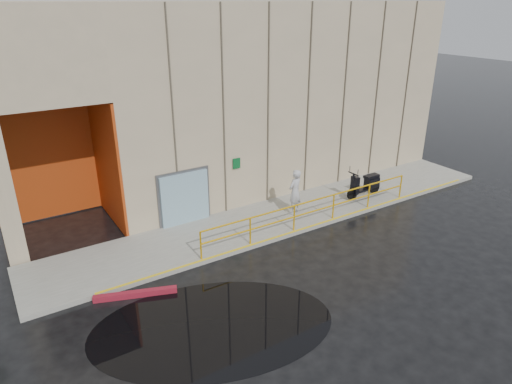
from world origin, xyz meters
The scene contains 8 objects.
ground centered at (0.00, 0.00, 0.00)m, with size 120.00×120.00×0.00m, color black.
sidewalk centered at (4.00, 4.50, 0.07)m, with size 20.00×3.00×0.15m, color gray.
building centered at (5.10, 10.98, 4.21)m, with size 20.00×10.17×8.00m.
guardrail centered at (4.25, 3.15, 0.68)m, with size 9.56×0.06×1.03m.
person centered at (4.21, 4.33, 1.07)m, with size 0.67×0.44×1.84m, color #B4B4B9.
scooter centered at (7.79, 4.08, 0.99)m, with size 1.89×0.63×1.46m.
red_curb centered at (-2.97, 2.50, 0.09)m, with size 2.40×0.18×0.18m, color maroon.
puddle centered at (-1.66, 0.10, 0.00)m, with size 6.53×4.02×0.01m, color black.
Camera 1 is at (-5.95, -8.81, 8.08)m, focal length 32.00 mm.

